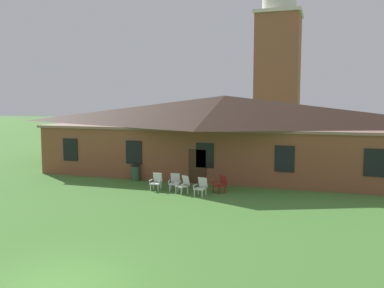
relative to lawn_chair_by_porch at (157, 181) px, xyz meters
name	(u,v)px	position (x,y,z in m)	size (l,w,h in m)	color
ground_plane	(56,287)	(2.15, -12.17, -0.50)	(200.00, 200.00, 0.00)	#477F33
brick_building	(225,133)	(2.15, 7.43, 2.26)	(24.56, 10.40, 5.41)	brown
dome_tower	(278,61)	(3.60, 27.21, 9.00)	(5.18, 5.18, 20.66)	#93563D
lawn_chair_by_porch	(157,181)	(0.00, 0.00, 0.00)	(0.65, 0.68, 0.96)	silver
lawn_chair_near_door	(175,182)	(1.02, 0.22, 0.00)	(0.72, 0.76, 0.96)	white
lawn_chair_left_end	(183,184)	(1.71, -0.28, 0.00)	(0.83, 0.86, 0.96)	silver
lawn_chair_middle	(201,186)	(2.81, -0.53, 0.00)	(0.71, 0.75, 0.96)	silver
lawn_chair_right_end	(221,184)	(3.65, 0.44, 0.00)	(0.85, 0.87, 0.96)	maroon
trash_bin	(136,173)	(-2.35, 2.13, 0.00)	(0.56, 0.56, 0.98)	#335638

